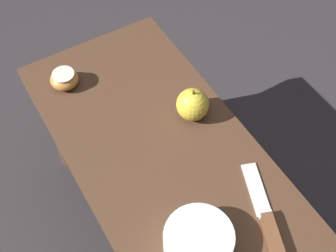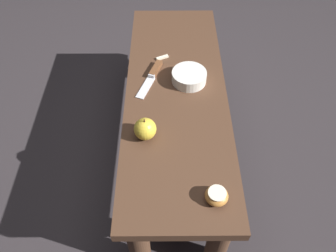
# 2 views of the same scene
# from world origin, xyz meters

# --- Properties ---
(ground_plane) EXTENTS (8.00, 8.00, 0.00)m
(ground_plane) POSITION_xyz_m (0.00, 0.00, 0.00)
(ground_plane) COLOR #2D282B
(wooden_bench) EXTENTS (1.13, 0.39, 0.39)m
(wooden_bench) POSITION_xyz_m (0.00, 0.00, 0.31)
(wooden_bench) COLOR #472D1E
(wooden_bench) RESTS_ON ground_plane
(knife) EXTENTS (0.21, 0.10, 0.02)m
(knife) POSITION_xyz_m (0.09, 0.09, 0.40)
(knife) COLOR silver
(knife) RESTS_ON wooden_bench
(apple_whole) EXTENTS (0.08, 0.08, 0.09)m
(apple_whole) POSITION_xyz_m (-0.22, 0.11, 0.43)
(apple_whole) COLOR gold
(apple_whole) RESTS_ON wooden_bench
(apple_cut) EXTENTS (0.07, 0.07, 0.04)m
(apple_cut) POSITION_xyz_m (-0.45, -0.11, 0.41)
(apple_cut) COLOR #B27233
(apple_cut) RESTS_ON wooden_bench
(apple_slice_near_knife) EXTENTS (0.03, 0.05, 0.01)m
(apple_slice_near_knife) POSITION_xyz_m (0.20, 0.05, 0.39)
(apple_slice_near_knife) COLOR beige
(apple_slice_near_knife) RESTS_ON wooden_bench
(bowl) EXTENTS (0.14, 0.14, 0.04)m
(bowl) POSITION_xyz_m (0.06, -0.05, 0.41)
(bowl) COLOR silver
(bowl) RESTS_ON wooden_bench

